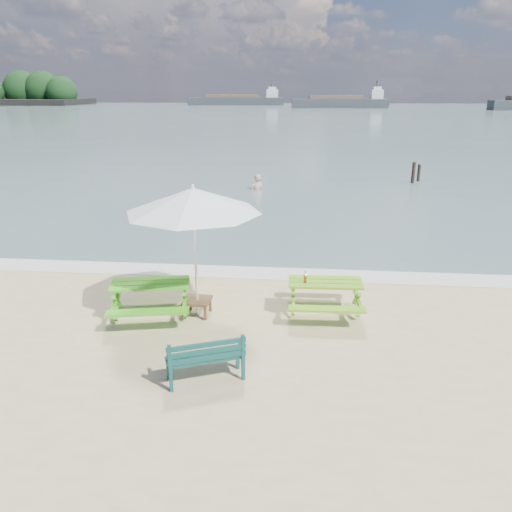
# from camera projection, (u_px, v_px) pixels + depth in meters

# --- Properties ---
(sea) EXTENTS (300.00, 300.00, 0.00)m
(sea) POSITION_uv_depth(u_px,v_px,m) (301.00, 115.00, 88.57)
(sea) COLOR slate
(sea) RESTS_ON ground
(foam_strip) EXTENTS (22.00, 0.90, 0.01)m
(foam_strip) POSITION_uv_depth(u_px,v_px,m) (261.00, 273.00, 12.73)
(foam_strip) COLOR silver
(foam_strip) RESTS_ON ground
(picnic_table_left) EXTENTS (1.90, 2.03, 0.75)m
(picnic_table_left) POSITION_uv_depth(u_px,v_px,m) (151.00, 300.00, 10.21)
(picnic_table_left) COLOR #42AA19
(picnic_table_left) RESTS_ON ground
(picnic_table_right) EXTENTS (1.56, 1.72, 0.72)m
(picnic_table_right) POSITION_uv_depth(u_px,v_px,m) (325.00, 298.00, 10.36)
(picnic_table_right) COLOR #66A619
(picnic_table_right) RESTS_ON ground
(park_bench) EXTENTS (1.31, 0.85, 0.77)m
(park_bench) POSITION_uv_depth(u_px,v_px,m) (206.00, 366.00, 8.01)
(park_bench) COLOR #0D3935
(park_bench) RESTS_ON ground
(side_table) EXTENTS (0.57, 0.57, 0.35)m
(side_table) POSITION_uv_depth(u_px,v_px,m) (197.00, 307.00, 10.34)
(side_table) COLOR brown
(side_table) RESTS_ON ground
(patio_umbrella) EXTENTS (2.83, 2.83, 2.67)m
(patio_umbrella) POSITION_uv_depth(u_px,v_px,m) (193.00, 200.00, 9.62)
(patio_umbrella) COLOR silver
(patio_umbrella) RESTS_ON ground
(beer_bottle) EXTENTS (0.06, 0.06, 0.25)m
(beer_bottle) POSITION_uv_depth(u_px,v_px,m) (305.00, 279.00, 10.16)
(beer_bottle) COLOR #8B5814
(beer_bottle) RESTS_ON picnic_table_right
(swimmer) EXTENTS (0.80, 0.69, 1.86)m
(swimmer) POSITION_uv_depth(u_px,v_px,m) (257.00, 194.00, 23.46)
(swimmer) COLOR tan
(swimmer) RESTS_ON ground
(mooring_pilings) EXTENTS (0.56, 0.76, 1.24)m
(mooring_pilings) POSITION_uv_depth(u_px,v_px,m) (415.00, 175.00, 24.98)
(mooring_pilings) COLOR black
(mooring_pilings) RESTS_ON ground
(cargo_ships) EXTENTS (154.87, 33.73, 4.40)m
(cargo_ships) POSITION_uv_depth(u_px,v_px,m) (498.00, 103.00, 122.63)
(cargo_ships) COLOR #32363C
(cargo_ships) RESTS_ON ground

